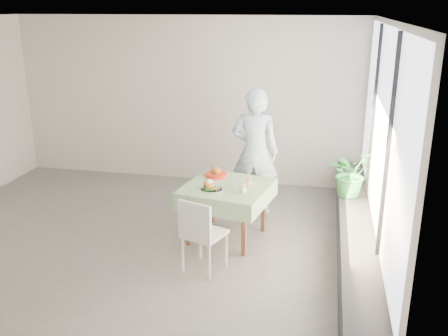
% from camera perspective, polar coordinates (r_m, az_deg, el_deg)
% --- Properties ---
extents(floor, '(6.00, 6.00, 0.00)m').
position_cam_1_polar(floor, '(6.79, -9.90, -7.94)').
color(floor, '#595755').
rests_on(floor, ground).
extents(ceiling, '(6.00, 6.00, 0.00)m').
position_cam_1_polar(ceiling, '(6.11, -11.37, 16.36)').
color(ceiling, white).
rests_on(ceiling, ground).
extents(wall_back, '(6.00, 0.02, 2.80)m').
position_cam_1_polar(wall_back, '(8.62, -4.33, 7.72)').
color(wall_back, beige).
rests_on(wall_back, ground).
extents(wall_front, '(6.00, 0.02, 2.80)m').
position_cam_1_polar(wall_front, '(4.22, -23.34, -5.06)').
color(wall_front, beige).
rests_on(wall_front, ground).
extents(wall_right, '(0.02, 5.00, 2.80)m').
position_cam_1_polar(wall_right, '(5.89, 17.62, 1.95)').
color(wall_right, beige).
rests_on(wall_right, ground).
extents(window_pane, '(0.01, 4.80, 2.18)m').
position_cam_1_polar(window_pane, '(5.82, 17.56, 4.34)').
color(window_pane, '#D1E0F9').
rests_on(window_pane, ground).
extents(window_ledge, '(0.40, 4.80, 0.50)m').
position_cam_1_polar(window_ledge, '(6.27, 14.78, -8.06)').
color(window_ledge, black).
rests_on(window_ledge, ground).
extents(cafe_table, '(1.22, 1.22, 0.74)m').
position_cam_1_polar(cafe_table, '(6.53, 0.34, -4.31)').
color(cafe_table, brown).
rests_on(cafe_table, ground).
extents(chair_far, '(0.50, 0.50, 0.82)m').
position_cam_1_polar(chair_far, '(7.35, 2.55, -3.41)').
color(chair_far, white).
rests_on(chair_far, ground).
extents(chair_near, '(0.54, 0.54, 0.90)m').
position_cam_1_polar(chair_near, '(5.84, -2.34, -9.14)').
color(chair_near, white).
rests_on(chair_near, ground).
extents(diner, '(0.68, 0.45, 1.87)m').
position_cam_1_polar(diner, '(7.20, 3.54, 1.82)').
color(diner, '#8CC0E0').
rests_on(diner, ground).
extents(main_dish, '(0.29, 0.29, 0.15)m').
position_cam_1_polar(main_dish, '(6.24, -1.58, -2.15)').
color(main_dish, white).
rests_on(main_dish, cafe_table).
extents(juice_cup_orange, '(0.09, 0.09, 0.25)m').
position_cam_1_polar(juice_cup_orange, '(6.38, 2.86, -1.63)').
color(juice_cup_orange, white).
rests_on(juice_cup_orange, cafe_table).
extents(juice_cup_lemonade, '(0.09, 0.09, 0.25)m').
position_cam_1_polar(juice_cup_lemonade, '(6.16, 2.18, -2.32)').
color(juice_cup_lemonade, white).
rests_on(juice_cup_lemonade, cafe_table).
extents(second_dish, '(0.30, 0.30, 0.14)m').
position_cam_1_polar(second_dish, '(6.74, -0.95, -0.65)').
color(second_dish, red).
rests_on(second_dish, cafe_table).
extents(potted_plant, '(0.76, 0.76, 0.64)m').
position_cam_1_polar(potted_plant, '(6.87, 14.28, -0.53)').
color(potted_plant, '#297C3A').
rests_on(potted_plant, window_ledge).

